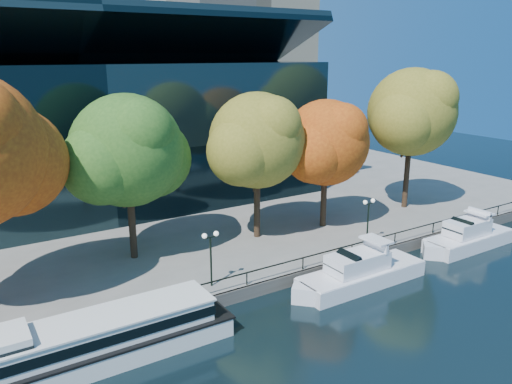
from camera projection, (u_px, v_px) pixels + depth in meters
ground at (272, 317)px, 33.13m from camera, size 160.00×160.00×0.00m
promenade at (110, 189)px, 62.62m from camera, size 90.00×67.08×1.00m
railing at (247, 273)px, 35.26m from camera, size 88.20×0.08×0.99m
convention_building at (80, 133)px, 54.68m from camera, size 50.00×24.57×21.43m
tour_boat at (94, 340)px, 28.00m from camera, size 16.87×3.76×3.20m
cruiser_near at (358, 273)px, 37.38m from camera, size 11.74×3.02×3.40m
cruiser_far at (466, 237)px, 44.58m from camera, size 10.40×2.88×3.40m
tree_2 at (130, 153)px, 38.13m from camera, size 10.86×8.90×13.11m
tree_3 at (259, 142)px, 42.74m from camera, size 10.34×8.48×12.86m
tree_4 at (327, 144)px, 45.70m from camera, size 9.89×8.11×11.99m
tree_5 at (413, 114)px, 51.06m from camera, size 11.22×9.20×14.61m
lamp_1 at (211, 246)px, 34.61m from camera, size 1.26×0.36×4.03m
lamp_2 at (369, 211)px, 42.37m from camera, size 1.26×0.36×4.03m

